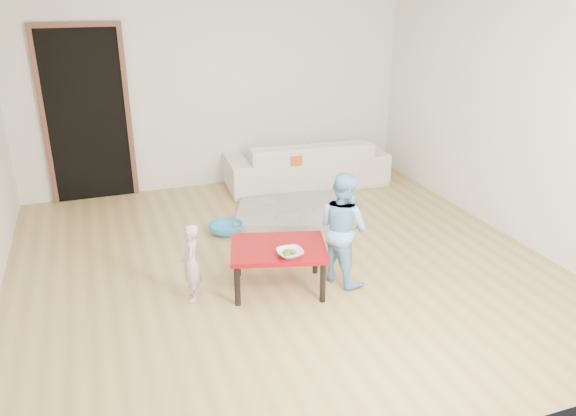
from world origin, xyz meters
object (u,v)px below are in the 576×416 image
red_table (278,267)px  bowl (290,253)px  basin (226,228)px  sofa (306,162)px  child_pink (191,263)px  child_blue (343,228)px

red_table → bowl: size_ratio=3.78×
bowl → basin: bowl is taller
sofa → basin: size_ratio=5.68×
bowl → basin: (-0.20, 1.50, -0.38)m
red_table → bowl: bearing=-80.5°
sofa → child_pink: (-1.98, -2.41, 0.03)m
sofa → basin: bearing=44.4°
sofa → child_blue: child_blue is taller
bowl → child_blue: 0.58m
red_table → bowl: 0.31m
red_table → sofa: bearing=63.7°
red_table → basin: bearing=97.2°
sofa → bowl: size_ratio=9.74×
red_table → bowl: (0.03, -0.20, 0.23)m
child_pink → basin: 1.38m
basin → red_table: bearing=-82.8°
red_table → basin: (-0.16, 1.29, -0.15)m
bowl → child_blue: (0.55, 0.16, 0.08)m
sofa → red_table: bearing=67.4°
child_pink → red_table: bearing=93.3°
bowl → child_blue: bearing=16.0°
bowl → child_pink: child_pink is taller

